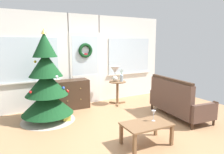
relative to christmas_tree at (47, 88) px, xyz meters
The scene contains 11 objects.
ground_plane 1.91m from the christmas_tree, 43.31° to the right, with size 6.76×6.76×0.00m, color #AD7F56.
back_wall_with_door 1.63m from the christmas_tree, 34.73° to the left, with size 5.20×0.19×2.55m.
christmas_tree is the anchor object (origin of this frame).
dresser_cabinet 1.04m from the christmas_tree, 37.65° to the left, with size 0.91×0.47×0.78m.
settee_sofa 3.04m from the christmas_tree, 25.04° to the right, with size 0.87×1.65×0.96m.
side_table 2.09m from the christmas_tree, ahead, with size 0.50×0.48×0.67m.
table_lamp 2.02m from the christmas_tree, 10.28° to the left, with size 0.28×0.28×0.44m.
flower_vase 2.16m from the christmas_tree, ahead, with size 0.11×0.10×0.35m.
coffee_table 2.41m from the christmas_tree, 58.06° to the right, with size 0.86×0.56×0.39m.
wine_glass 2.45m from the christmas_tree, 54.10° to the right, with size 0.08×0.08×0.20m.
gift_box 0.81m from the christmas_tree, 37.65° to the right, with size 0.17×0.15×0.17m, color #D8C64C.
Camera 1 is at (-2.20, -3.49, 1.78)m, focal length 33.16 mm.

